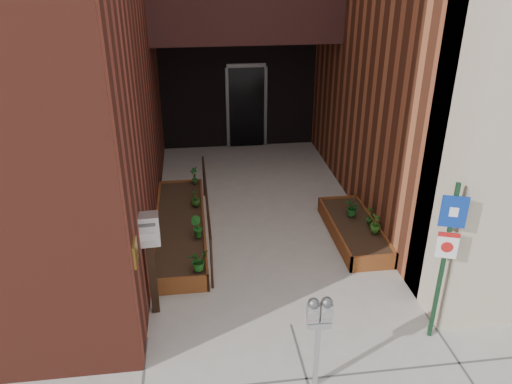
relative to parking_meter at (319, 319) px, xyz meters
name	(u,v)px	position (x,y,z in m)	size (l,w,h in m)	color
ground	(291,325)	(-0.08, 1.09, -1.00)	(80.00, 80.00, 0.00)	#9E9991
planter_left	(181,228)	(-1.63, 3.79, -0.87)	(0.90, 3.60, 0.30)	brown
planter_right	(354,231)	(1.52, 3.29, -0.87)	(0.80, 2.20, 0.30)	brown
handrail	(206,198)	(-1.13, 3.74, -0.26)	(0.04, 3.34, 0.90)	black
parking_meter	(319,319)	(0.00, 0.00, 0.00)	(0.29, 0.14, 1.30)	#9FA0A2
sign_post	(446,248)	(1.76, 0.63, 0.41)	(0.30, 0.12, 2.30)	#12331C
payment_dropbox	(149,244)	(-1.98, 1.65, 0.15)	(0.33, 0.26, 1.60)	black
shrub_left_a	(198,260)	(-1.33, 2.19, -0.54)	(0.30, 0.30, 0.33)	#1D5919
shrub_left_b	(197,227)	(-1.33, 3.19, -0.52)	(0.21, 0.21, 0.38)	#1A5D1B
shrub_left_c	(195,198)	(-1.33, 4.36, -0.54)	(0.18, 0.18, 0.32)	#235217
shrub_left_d	(194,175)	(-1.33, 5.39, -0.52)	(0.20, 0.20, 0.37)	#1A5B20
shrub_right_a	(375,223)	(1.77, 2.93, -0.53)	(0.19, 0.19, 0.34)	#2C611B
shrub_right_b	(370,215)	(1.77, 3.22, -0.52)	(0.19, 0.19, 0.36)	#28601B
shrub_right_c	(353,208)	(1.55, 3.56, -0.54)	(0.29, 0.29, 0.33)	#1A5B1E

